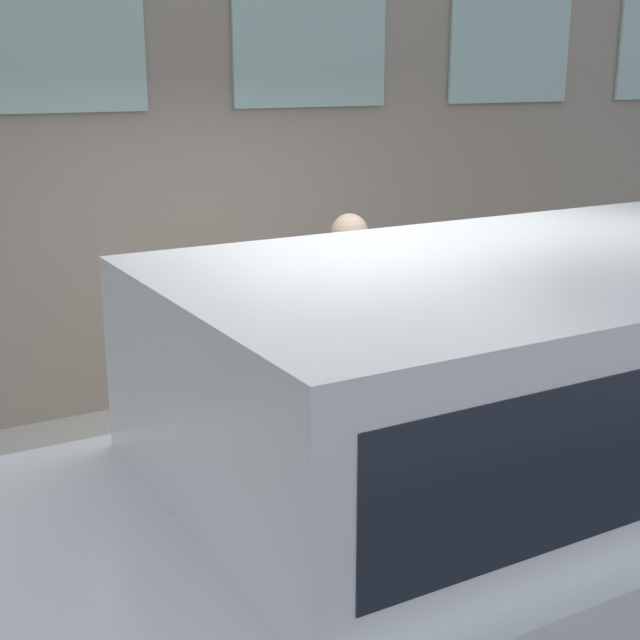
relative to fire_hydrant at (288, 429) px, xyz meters
The scene contains 5 objects.
ground_plane 0.76m from the fire_hydrant, 166.68° to the right, with size 80.00×80.00×0.00m, color #2D2D30.
sidewalk 0.72m from the fire_hydrant, 13.29° to the right, with size 2.27×60.00×0.14m.
fire_hydrant is the anchor object (origin of this frame).
person 1.04m from the fire_hydrant, 55.72° to the right, with size 0.37×0.24×1.52m.
parked_truck_white_near 1.90m from the fire_hydrant, behind, with size 1.98×5.35×1.84m.
Camera 1 is at (-3.82, 2.41, 2.56)m, focal length 50.00 mm.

